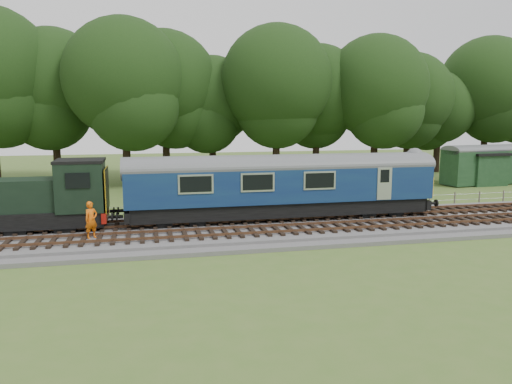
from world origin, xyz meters
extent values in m
plane|color=#486A27|center=(0.00, 0.00, 0.00)|extent=(120.00, 120.00, 0.00)
cube|color=#4C4C4F|center=(0.00, 0.00, 0.17)|extent=(70.00, 7.00, 0.35)
cube|color=brown|center=(0.00, 0.68, 0.49)|extent=(66.50, 0.07, 0.14)
cube|color=brown|center=(0.00, 2.12, 0.49)|extent=(66.50, 0.07, 0.14)
cube|color=brown|center=(0.00, -2.32, 0.49)|extent=(66.50, 0.07, 0.14)
cube|color=brown|center=(0.00, -0.88, 0.49)|extent=(66.50, 0.07, 0.14)
cube|color=black|center=(0.36, 1.40, 1.06)|extent=(17.46, 2.52, 0.85)
cube|color=navy|center=(0.36, 1.40, 2.48)|extent=(18.00, 2.80, 2.05)
cube|color=yellow|center=(9.38, 1.40, 2.11)|extent=(0.06, 2.74, 1.30)
cube|color=black|center=(6.36, 1.40, 0.86)|extent=(2.60, 2.00, 0.55)
cube|color=black|center=(-5.64, 1.40, 0.86)|extent=(2.60, 2.00, 0.55)
cube|color=black|center=(-14.04, 1.40, 1.01)|extent=(8.73, 2.39, 0.85)
cube|color=black|center=(-10.84, 1.40, 2.66)|extent=(2.40, 2.55, 2.60)
cube|color=#98120B|center=(-9.66, 1.40, 1.06)|extent=(0.25, 2.60, 0.55)
cube|color=yellow|center=(-9.52, 1.40, 2.46)|extent=(0.06, 2.55, 2.30)
imported|color=orange|center=(-10.16, -1.08, 1.28)|extent=(0.81, 0.76, 1.86)
cube|color=#17341B|center=(26.46, 14.42, 1.68)|extent=(14.35, 4.22, 3.18)
cube|color=#17341B|center=(23.26, 14.09, 1.39)|extent=(3.46, 3.46, 2.78)
cube|color=black|center=(23.26, 14.09, 2.89)|extent=(3.81, 3.81, 0.22)
camera|label=1|loc=(-7.52, -26.48, 6.41)|focal=35.00mm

